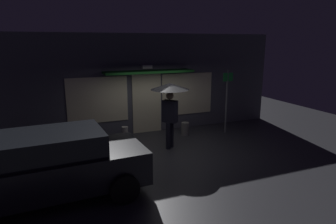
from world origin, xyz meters
The scene contains 7 objects.
ground_plane centered at (0.00, 0.00, 0.00)m, with size 18.00×18.00×0.00m, color #2D2D33.
building_facade centered at (0.00, 2.34, 1.80)m, with size 10.55×1.00×3.62m.
person_with_umbrella centered at (0.12, 0.24, 1.69)m, with size 1.19×1.19×2.10m.
parked_car centered at (-3.47, -1.72, 0.76)m, with size 4.19×2.08×1.48m.
street_sign_post centered at (2.66, 0.96, 1.33)m, with size 0.40×0.07×2.34m.
sidewalk_bollard centered at (1.15, 1.27, 0.24)m, with size 0.28×0.28×0.47m, color slate.
sidewalk_bollard_2 centered at (-1.11, 1.17, 0.29)m, with size 0.21×0.21×0.59m, color #9E998E.
Camera 1 is at (-3.30, -8.08, 3.32)m, focal length 31.64 mm.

